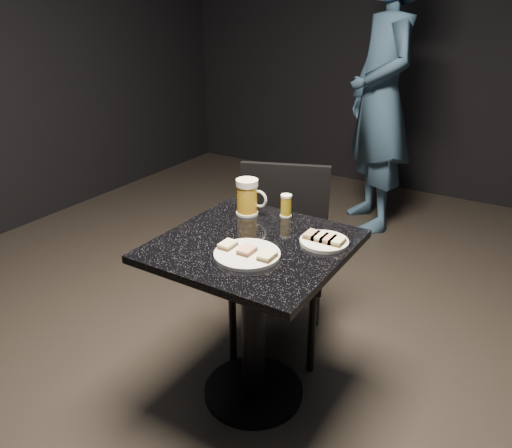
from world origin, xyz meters
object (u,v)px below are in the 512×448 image
at_px(plate_large, 247,254).
at_px(table, 253,296).
at_px(patron, 381,99).
at_px(chair, 280,248).
at_px(plate_small, 324,242).
at_px(beer_tumbler, 286,206).
at_px(beer_mug, 248,197).

xyz_separation_m(plate_large, table, (-0.04, 0.11, -0.25)).
xyz_separation_m(patron, chair, (0.10, -1.63, -0.46)).
relative_size(plate_large, plate_small, 1.30).
bearing_deg(chair, plate_large, -73.49).
relative_size(plate_large, chair, 0.28).
bearing_deg(patron, beer_tumbler, -33.90).
bearing_deg(plate_small, plate_large, -128.65).
bearing_deg(chair, beer_mug, -102.19).
bearing_deg(plate_small, patron, 103.45).
bearing_deg(table, chair, 105.45).
bearing_deg(plate_large, beer_mug, 122.20).
height_order(beer_tumbler, chair, chair).
height_order(patron, beer_tumbler, patron).
height_order(plate_small, table, plate_small).
bearing_deg(plate_small, beer_mug, 167.48).
height_order(plate_small, beer_tumbler, beer_tumbler).
relative_size(patron, beer_tumbler, 19.62).
relative_size(plate_small, beer_mug, 1.19).
relative_size(plate_small, chair, 0.21).
bearing_deg(beer_mug, plate_large, -57.80).
relative_size(plate_large, beer_tumbler, 2.49).
bearing_deg(beer_tumbler, beer_mug, -156.54).
height_order(plate_small, patron, patron).
bearing_deg(table, beer_mug, 126.84).
bearing_deg(plate_large, chair, 106.51).
height_order(table, chair, chair).
distance_m(plate_small, table, 0.37).
relative_size(beer_mug, beer_tumbler, 1.61).
bearing_deg(chair, table, -74.55).
bearing_deg(chair, patron, 93.67).
height_order(beer_mug, chair, beer_mug).
bearing_deg(patron, chair, -36.97).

